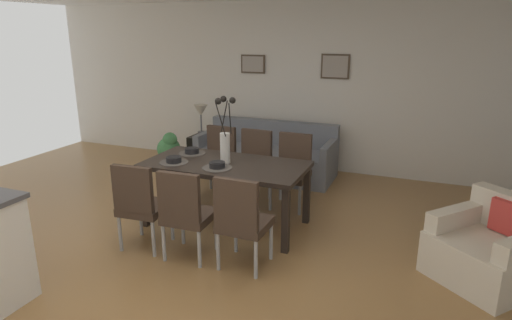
{
  "coord_description": "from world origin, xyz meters",
  "views": [
    {
      "loc": [
        1.99,
        -3.45,
        2.16
      ],
      "look_at": [
        0.23,
        0.92,
        0.76
      ],
      "focal_mm": 30.73,
      "sensor_mm": 36.0,
      "label": 1
    }
  ],
  "objects_px": {
    "centerpiece_vase": "(225,138)",
    "dining_chair_near_left": "(140,202)",
    "dining_chair_far_right": "(253,162)",
    "bowl_far_left": "(217,164)",
    "table_lamp": "(201,113)",
    "framed_picture_left": "(253,64)",
    "dining_chair_mid_left": "(241,218)",
    "bowl_near_right": "(192,150)",
    "sofa": "(267,157)",
    "armchair": "(490,250)",
    "dining_chair_mid_right": "(292,167)",
    "side_table": "(202,152)",
    "dining_table": "(226,170)",
    "dining_chair_far_left": "(185,210)",
    "bowl_near_left": "(174,159)",
    "dining_chair_near_right": "(218,158)",
    "potted_plant": "(169,151)",
    "framed_picture_center": "(335,67)"
  },
  "relations": [
    {
      "from": "dining_chair_far_left",
      "to": "sofa",
      "type": "xyz_separation_m",
      "value": [
        -0.2,
        2.74,
        -0.23
      ]
    },
    {
      "from": "dining_chair_near_right",
      "to": "dining_chair_mid_left",
      "type": "bearing_deg",
      "value": -57.14
    },
    {
      "from": "dining_chair_mid_right",
      "to": "framed_picture_center",
      "type": "relative_size",
      "value": 2.15
    },
    {
      "from": "dining_chair_near_left",
      "to": "dining_chair_near_right",
      "type": "relative_size",
      "value": 1.0
    },
    {
      "from": "dining_chair_far_right",
      "to": "side_table",
      "type": "bearing_deg",
      "value": 142.46
    },
    {
      "from": "dining_chair_far_left",
      "to": "dining_chair_far_right",
      "type": "distance_m",
      "value": 1.71
    },
    {
      "from": "dining_chair_near_left",
      "to": "bowl_far_left",
      "type": "bearing_deg",
      "value": 50.73
    },
    {
      "from": "table_lamp",
      "to": "framed_picture_left",
      "type": "relative_size",
      "value": 1.25
    },
    {
      "from": "dining_chair_mid_right",
      "to": "armchair",
      "type": "bearing_deg",
      "value": -25.05
    },
    {
      "from": "dining_chair_far_right",
      "to": "bowl_far_left",
      "type": "bearing_deg",
      "value": -89.34
    },
    {
      "from": "dining_chair_near_left",
      "to": "table_lamp",
      "type": "relative_size",
      "value": 1.8
    },
    {
      "from": "dining_chair_near_left",
      "to": "dining_chair_mid_right",
      "type": "distance_m",
      "value": 1.99
    },
    {
      "from": "side_table",
      "to": "potted_plant",
      "type": "relative_size",
      "value": 0.78
    },
    {
      "from": "table_lamp",
      "to": "dining_chair_mid_right",
      "type": "bearing_deg",
      "value": -28.71
    },
    {
      "from": "potted_plant",
      "to": "dining_chair_mid_left",
      "type": "bearing_deg",
      "value": -44.98
    },
    {
      "from": "table_lamp",
      "to": "armchair",
      "type": "xyz_separation_m",
      "value": [
        4.0,
        -2.02,
        -0.61
      ]
    },
    {
      "from": "side_table",
      "to": "potted_plant",
      "type": "height_order",
      "value": "potted_plant"
    },
    {
      "from": "dining_table",
      "to": "bowl_near_left",
      "type": "distance_m",
      "value": 0.59
    },
    {
      "from": "sofa",
      "to": "framed_picture_center",
      "type": "xyz_separation_m",
      "value": [
        0.87,
        0.56,
        1.36
      ]
    },
    {
      "from": "sofa",
      "to": "armchair",
      "type": "xyz_separation_m",
      "value": [
        2.89,
        -2.05,
        0.01
      ]
    },
    {
      "from": "bowl_near_right",
      "to": "armchair",
      "type": "xyz_separation_m",
      "value": [
        3.22,
        -0.38,
        -0.49
      ]
    },
    {
      "from": "dining_chair_mid_left",
      "to": "potted_plant",
      "type": "height_order",
      "value": "dining_chair_mid_left"
    },
    {
      "from": "side_table",
      "to": "table_lamp",
      "type": "xyz_separation_m",
      "value": [
        0.0,
        0.0,
        0.63
      ]
    },
    {
      "from": "dining_chair_near_left",
      "to": "dining_chair_near_right",
      "type": "bearing_deg",
      "value": 89.97
    },
    {
      "from": "dining_chair_mid_right",
      "to": "framed_picture_center",
      "type": "distance_m",
      "value": 1.96
    },
    {
      "from": "framed_picture_center",
      "to": "dining_chair_mid_right",
      "type": "bearing_deg",
      "value": -95.15
    },
    {
      "from": "dining_chair_far_right",
      "to": "framed_picture_left",
      "type": "bearing_deg",
      "value": 112.27
    },
    {
      "from": "dining_table",
      "to": "dining_chair_mid_left",
      "type": "height_order",
      "value": "dining_chair_mid_left"
    },
    {
      "from": "centerpiece_vase",
      "to": "dining_chair_near_left",
      "type": "bearing_deg",
      "value": -122.01
    },
    {
      "from": "dining_chair_near_right",
      "to": "dining_table",
      "type": "bearing_deg",
      "value": -58.14
    },
    {
      "from": "dining_chair_near_right",
      "to": "side_table",
      "type": "height_order",
      "value": "dining_chair_near_right"
    },
    {
      "from": "dining_chair_near_right",
      "to": "armchair",
      "type": "distance_m",
      "value": 3.38
    },
    {
      "from": "dining_table",
      "to": "dining_chair_far_left",
      "type": "relative_size",
      "value": 1.96
    },
    {
      "from": "dining_chair_far_left",
      "to": "sofa",
      "type": "relative_size",
      "value": 0.45
    },
    {
      "from": "bowl_far_left",
      "to": "armchair",
      "type": "height_order",
      "value": "bowl_far_left"
    },
    {
      "from": "dining_chair_near_right",
      "to": "dining_chair_mid_left",
      "type": "distance_m",
      "value": 2.01
    },
    {
      "from": "table_lamp",
      "to": "dining_chair_near_right",
      "type": "bearing_deg",
      "value": -51.47
    },
    {
      "from": "dining_chair_far_left",
      "to": "sofa",
      "type": "bearing_deg",
      "value": 94.09
    },
    {
      "from": "dining_table",
      "to": "dining_chair_far_left",
      "type": "xyz_separation_m",
      "value": [
        -0.01,
        -0.87,
        -0.15
      ]
    },
    {
      "from": "dining_chair_far_right",
      "to": "dining_chair_mid_left",
      "type": "xyz_separation_m",
      "value": [
        0.57,
        -1.67,
        0.0
      ]
    },
    {
      "from": "side_table",
      "to": "dining_chair_near_right",
      "type": "bearing_deg",
      "value": -51.47
    },
    {
      "from": "dining_chair_mid_left",
      "to": "bowl_far_left",
      "type": "distance_m",
      "value": 0.89
    },
    {
      "from": "dining_chair_mid_left",
      "to": "dining_chair_mid_right",
      "type": "xyz_separation_m",
      "value": [
        -0.04,
        1.67,
        0.0
      ]
    },
    {
      "from": "dining_chair_near_left",
      "to": "side_table",
      "type": "bearing_deg",
      "value": 106.2
    },
    {
      "from": "armchair",
      "to": "bowl_near_left",
      "type": "bearing_deg",
      "value": -179.53
    },
    {
      "from": "bowl_near_left",
      "to": "dining_chair_near_left",
      "type": "bearing_deg",
      "value": -89.46
    },
    {
      "from": "bowl_far_left",
      "to": "dining_chair_near_right",
      "type": "bearing_deg",
      "value": 116.72
    },
    {
      "from": "bowl_near_right",
      "to": "dining_chair_mid_right",
      "type": "bearing_deg",
      "value": 30.85
    },
    {
      "from": "bowl_near_right",
      "to": "dining_table",
      "type": "bearing_deg",
      "value": -20.43
    },
    {
      "from": "dining_chair_mid_left",
      "to": "bowl_near_right",
      "type": "height_order",
      "value": "dining_chair_mid_left"
    }
  ]
}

